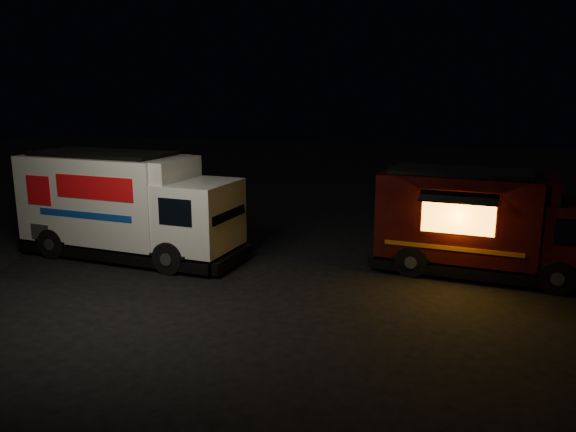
# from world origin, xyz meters

# --- Properties ---
(ground) EXTENTS (80.00, 80.00, 0.00)m
(ground) POSITION_xyz_m (0.00, 0.00, 0.00)
(ground) COLOR black
(ground) RESTS_ON ground
(white_truck) EXTENTS (7.22, 2.91, 3.20)m
(white_truck) POSITION_xyz_m (-3.82, 0.66, 1.60)
(white_truck) COLOR silver
(white_truck) RESTS_ON ground
(red_truck) EXTENTS (6.38, 2.81, 2.89)m
(red_truck) POSITION_xyz_m (6.53, 2.11, 1.44)
(red_truck) COLOR #3D0F0B
(red_truck) RESTS_ON ground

